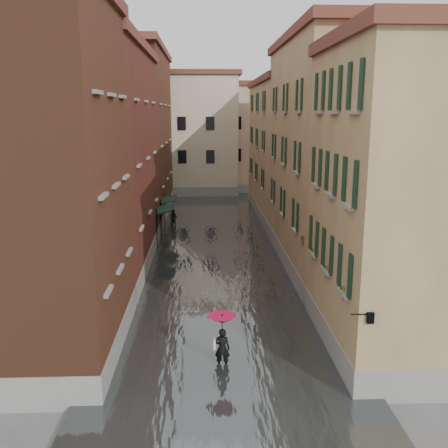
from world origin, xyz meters
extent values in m
plane|color=#555557|center=(0.00, 0.00, 0.00)|extent=(120.00, 120.00, 0.00)
cube|color=#43494A|center=(0.00, 13.00, 0.10)|extent=(10.00, 60.00, 0.20)
cube|color=brown|center=(-7.00, -2.00, 6.50)|extent=(6.00, 8.00, 13.00)
cube|color=#5B291C|center=(-7.00, 9.00, 6.25)|extent=(6.00, 14.00, 12.50)
cube|color=brown|center=(-7.00, 24.00, 7.00)|extent=(6.00, 16.00, 14.00)
cube|color=olive|center=(7.00, -2.00, 5.75)|extent=(6.00, 8.00, 11.50)
cube|color=tan|center=(7.00, 9.00, 6.50)|extent=(6.00, 14.00, 13.00)
cube|color=olive|center=(7.00, 24.00, 5.75)|extent=(6.00, 16.00, 11.50)
cube|color=beige|center=(-3.00, 38.00, 6.50)|extent=(12.00, 9.00, 13.00)
cube|color=#CCA98F|center=(6.00, 40.00, 6.00)|extent=(10.00, 9.00, 12.00)
cube|color=#142E21|center=(-3.45, 14.31, 2.55)|extent=(1.09, 2.94, 0.31)
cylinder|color=black|center=(-3.95, 12.84, 1.40)|extent=(0.06, 0.06, 2.80)
cylinder|color=black|center=(-3.95, 15.79, 1.40)|extent=(0.06, 0.06, 2.80)
cube|color=#142E21|center=(-3.45, 18.20, 2.55)|extent=(1.09, 3.12, 0.31)
cylinder|color=black|center=(-3.95, 16.63, 1.40)|extent=(0.06, 0.06, 2.80)
cylinder|color=black|center=(-3.95, 19.76, 1.40)|extent=(0.06, 0.06, 2.80)
cylinder|color=black|center=(4.05, -6.00, 3.10)|extent=(0.60, 0.05, 0.05)
cube|color=black|center=(4.35, -6.00, 3.00)|extent=(0.22, 0.22, 0.35)
cube|color=beige|center=(4.35, -6.00, 3.00)|extent=(0.14, 0.14, 0.24)
cube|color=brown|center=(4.12, -4.32, 3.15)|extent=(0.22, 0.85, 0.18)
imported|color=#265926|center=(4.12, -4.32, 3.57)|extent=(0.59, 0.51, 0.66)
cube|color=brown|center=(4.12, -1.97, 3.15)|extent=(0.22, 0.85, 0.18)
imported|color=#265926|center=(4.12, -1.97, 3.57)|extent=(0.59, 0.51, 0.66)
cube|color=brown|center=(4.12, 0.46, 3.15)|extent=(0.22, 0.85, 0.18)
imported|color=#265926|center=(4.12, 0.46, 3.57)|extent=(0.59, 0.51, 0.66)
cube|color=brown|center=(4.12, 2.73, 3.15)|extent=(0.22, 0.85, 0.18)
imported|color=#265926|center=(4.12, 2.73, 3.57)|extent=(0.59, 0.51, 0.66)
imported|color=black|center=(-0.12, -3.49, 0.78)|extent=(0.62, 0.46, 1.56)
cube|color=beige|center=(-0.40, -3.44, 0.95)|extent=(0.08, 0.30, 0.38)
cylinder|color=black|center=(-0.12, -3.49, 1.35)|extent=(0.02, 0.02, 1.00)
cone|color=#AB0B38|center=(-0.12, -3.49, 1.92)|extent=(1.04, 1.04, 0.28)
imported|color=black|center=(-3.23, 19.53, 0.75)|extent=(0.90, 0.82, 1.50)
camera|label=1|loc=(-0.75, -20.18, 9.20)|focal=40.00mm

